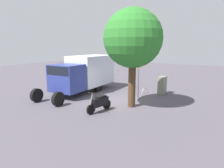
# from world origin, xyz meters

# --- Properties ---
(ground_plane) EXTENTS (60.00, 60.00, 0.00)m
(ground_plane) POSITION_xyz_m (0.00, 0.00, 0.00)
(ground_plane) COLOR #4D4851
(box_truck_near) EXTENTS (7.43, 2.50, 2.85)m
(box_truck_near) POSITION_xyz_m (-1.25, -3.47, 1.58)
(box_truck_near) COLOR black
(box_truck_near) RESTS_ON ground
(motorcycle) EXTENTS (1.80, 0.64, 1.20)m
(motorcycle) POSITION_xyz_m (2.14, 0.40, 0.52)
(motorcycle) COLOR black
(motorcycle) RESTS_ON ground
(stop_sign) EXTENTS (0.71, 0.33, 3.37)m
(stop_sign) POSITION_xyz_m (-1.53, 1.10, 2.25)
(stop_sign) COLOR #9E9EA3
(stop_sign) RESTS_ON ground
(street_tree) EXTENTS (3.41, 3.41, 5.77)m
(street_tree) POSITION_xyz_m (0.37, 1.52, 4.03)
(street_tree) COLOR #47301E
(street_tree) RESTS_ON ground
(utility_cabinet) EXTENTS (0.78, 0.49, 1.36)m
(utility_cabinet) POSITION_xyz_m (-3.73, 2.10, 0.68)
(utility_cabinet) COLOR gray
(utility_cabinet) RESTS_ON ground
(bike_rack_hoop) EXTENTS (0.85, 0.15, 0.85)m
(bike_rack_hoop) POSITION_xyz_m (-3.30, 0.85, 0.00)
(bike_rack_hoop) COLOR #B7B7BC
(bike_rack_hoop) RESTS_ON ground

